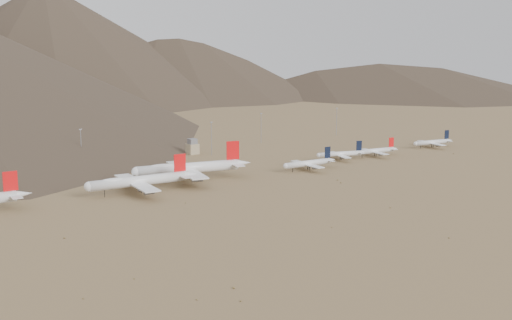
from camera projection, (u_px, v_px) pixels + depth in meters
ground at (253, 187)px, 382.55m from camera, size 3000.00×3000.00×0.00m
widebody_centre at (139, 181)px, 367.97m from camera, size 68.33×52.88×20.32m
widebody_east at (189, 168)px, 400.61m from camera, size 76.31×60.14×23.11m
narrowbody_a at (309, 163)px, 433.53m from camera, size 43.91×31.59×14.49m
narrowbody_b at (341, 154)px, 470.48m from camera, size 39.26×29.18×13.39m
narrowbody_c at (376, 151)px, 484.00m from camera, size 40.40×29.42×13.41m
narrowbody_d at (433, 142)px, 524.61m from camera, size 40.32×29.44×13.41m
control_tower at (192, 147)px, 493.89m from camera, size 8.00×8.00×12.00m
mast_west at (81, 145)px, 448.77m from camera, size 2.00×0.60×25.70m
mast_centre at (211, 137)px, 487.50m from camera, size 2.00×0.60×25.70m
mast_east at (261, 127)px, 545.52m from camera, size 2.00×0.60×25.70m
mast_far_east at (337, 120)px, 588.48m from camera, size 2.00×0.60×25.70m
desert_scrub at (396, 218)px, 314.75m from camera, size 423.49×172.39×0.85m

